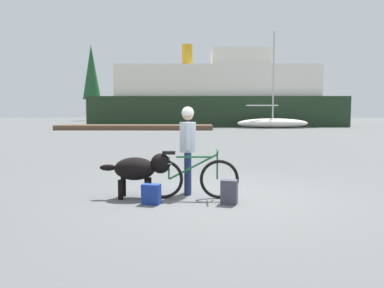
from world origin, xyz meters
name	(u,v)px	position (x,y,z in m)	size (l,w,h in m)	color
ground_plane	(212,196)	(0.00, 0.00, 0.00)	(160.00, 160.00, 0.00)	#595B5B
bicycle	(191,178)	(-0.41, -0.17, 0.40)	(1.78, 0.44, 0.92)	black
person_cyclist	(188,142)	(-0.47, 0.25, 1.04)	(0.32, 0.53, 1.73)	navy
dog	(140,169)	(-1.37, -0.12, 0.56)	(1.34, 0.51, 0.85)	black
backpack	(229,192)	(0.28, -0.59, 0.22)	(0.28, 0.20, 0.43)	#3F3F4C
handbag_pannier	(151,194)	(-1.10, -0.62, 0.18)	(0.32, 0.18, 0.36)	navy
dock_pier	(135,127)	(-5.52, 25.95, 0.20)	(13.23, 2.86, 0.40)	brown
ferry_boat	(217,97)	(2.00, 34.71, 3.03)	(26.05, 7.62, 8.65)	#1E331E
sailboat_moored	(273,123)	(6.83, 28.73, 0.52)	(6.56, 1.84, 8.83)	silver
pine_tree_far_left	(91,72)	(-16.85, 54.63, 7.63)	(2.82, 2.82, 12.00)	#4C331E
pine_tree_center	(191,80)	(-1.06, 53.27, 6.31)	(3.29, 3.29, 10.16)	#4C331E
pine_tree_far_right	(271,78)	(11.57, 54.88, 6.79)	(3.98, 3.98, 10.76)	#4C331E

